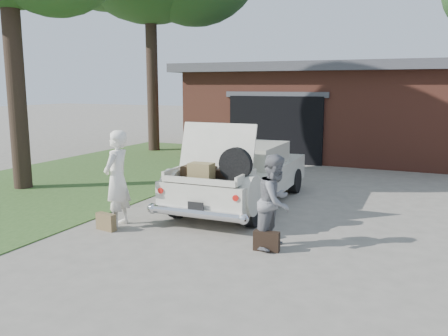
% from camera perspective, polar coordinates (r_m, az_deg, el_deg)
% --- Properties ---
extents(ground, '(90.00, 90.00, 0.00)m').
position_cam_1_polar(ground, '(8.18, -1.76, -8.28)').
color(ground, gray).
rests_on(ground, ground).
extents(grass_strip, '(6.00, 16.00, 0.02)m').
position_cam_1_polar(grass_strip, '(13.63, -17.11, -1.26)').
color(grass_strip, '#2D4C1E').
rests_on(grass_strip, ground).
extents(house, '(12.80, 7.80, 3.30)m').
position_cam_1_polar(house, '(18.62, 16.99, 6.80)').
color(house, brown).
rests_on(house, ground).
extents(sedan, '(1.88, 4.58, 1.85)m').
position_cam_1_polar(sedan, '(10.21, 2.15, -0.73)').
color(sedan, silver).
rests_on(sedan, ground).
extents(woman_left, '(0.50, 0.69, 1.77)m').
position_cam_1_polar(woman_left, '(8.79, -12.76, -1.29)').
color(woman_left, white).
rests_on(woman_left, ground).
extents(woman_right, '(0.65, 0.79, 1.50)m').
position_cam_1_polar(woman_right, '(7.51, 6.19, -4.03)').
color(woman_right, slate).
rests_on(woman_right, ground).
extents(suitcase_left, '(0.41, 0.19, 0.31)m').
position_cam_1_polar(suitcase_left, '(8.76, -14.01, -6.30)').
color(suitcase_left, brown).
rests_on(suitcase_left, ground).
extents(suitcase_right, '(0.42, 0.16, 0.32)m').
position_cam_1_polar(suitcase_right, '(7.50, 5.14, -8.75)').
color(suitcase_right, black).
rests_on(suitcase_right, ground).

